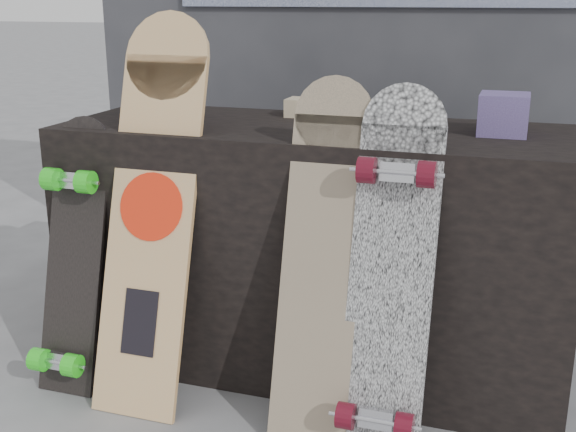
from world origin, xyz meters
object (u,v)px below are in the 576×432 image
(skateboard_dark, at_px, (72,254))
(vendor_table, at_px, (314,248))
(longboard_celtic, at_px, (322,251))
(longboard_geisha, at_px, (153,201))
(longboard_cascadia, at_px, (391,270))

(skateboard_dark, bearing_deg, vendor_table, 28.44)
(vendor_table, bearing_deg, longboard_celtic, -70.72)
(vendor_table, height_order, skateboard_dark, skateboard_dark)
(longboard_geisha, height_order, longboard_celtic, longboard_geisha)
(longboard_celtic, xyz_separation_m, longboard_cascadia, (0.19, -0.02, -0.02))
(longboard_cascadia, relative_size, skateboard_dark, 1.16)
(vendor_table, relative_size, longboard_cascadia, 1.64)
(skateboard_dark, bearing_deg, longboard_cascadia, -1.01)
(vendor_table, bearing_deg, longboard_cascadia, -50.08)
(longboard_cascadia, bearing_deg, longboard_celtic, 172.99)
(longboard_cascadia, height_order, skateboard_dark, longboard_cascadia)
(longboard_geisha, relative_size, longboard_celtic, 1.17)
(vendor_table, xyz_separation_m, skateboard_dark, (-0.67, -0.36, 0.03))
(skateboard_dark, bearing_deg, longboard_geisha, 9.63)
(longboard_geisha, distance_m, skateboard_dark, 0.33)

